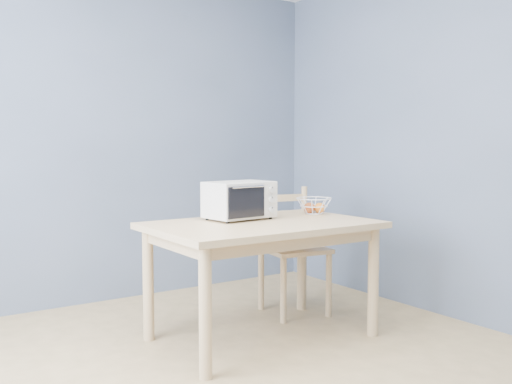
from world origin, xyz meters
TOP-DOWN VIEW (x-y plane):
  - room at (0.00, 0.00)m, footprint 4.01×4.51m
  - dining_table at (0.62, 0.81)m, footprint 1.40×0.90m
  - toaster_oven at (0.56, 1.01)m, footprint 0.45×0.35m
  - fruit_basket at (1.18, 0.97)m, footprint 0.26×0.26m
  - dining_chair at (1.15, 1.18)m, footprint 0.50×0.50m

SIDE VIEW (x-z plane):
  - dining_chair at x=1.15m, z-range -0.01..0.92m
  - dining_table at x=0.62m, z-range 0.27..1.02m
  - fruit_basket at x=1.18m, z-range 0.75..0.87m
  - toaster_oven at x=0.56m, z-range 0.76..1.01m
  - room at x=0.00m, z-range -0.01..2.61m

